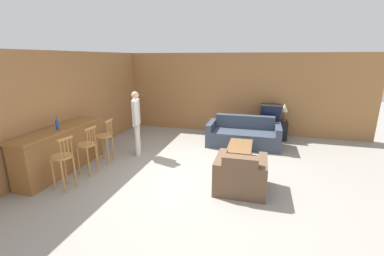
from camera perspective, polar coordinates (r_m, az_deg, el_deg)
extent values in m
plane|color=gray|center=(5.52, -0.56, -10.97)|extent=(24.00, 24.00, 0.00)
cube|color=#9E6B3D|center=(8.67, 6.10, 7.70)|extent=(9.40, 0.08, 2.60)
cube|color=#9E6B3D|center=(7.67, -20.94, 5.76)|extent=(0.08, 8.73, 2.60)
cube|color=brown|center=(6.34, -26.88, -4.55)|extent=(0.47, 2.22, 0.94)
cube|color=brown|center=(6.20, -27.43, -0.23)|extent=(0.55, 2.28, 0.05)
cylinder|color=#B77F42|center=(5.42, -26.96, -5.66)|extent=(0.44, 0.44, 0.04)
cylinder|color=#B77F42|center=(5.71, -26.32, -8.21)|extent=(0.04, 0.04, 0.64)
cylinder|color=#B77F42|center=(5.57, -28.44, -9.06)|extent=(0.04, 0.04, 0.64)
cylinder|color=#B77F42|center=(5.52, -24.62, -8.82)|extent=(0.04, 0.04, 0.64)
cylinder|color=#B77F42|center=(5.37, -26.77, -9.73)|extent=(0.04, 0.04, 0.64)
cylinder|color=#B77F42|center=(5.30, -25.21, -3.74)|extent=(0.02, 0.02, 0.34)
cylinder|color=#B77F42|center=(5.26, -25.83, -3.96)|extent=(0.02, 0.02, 0.34)
cylinder|color=#B77F42|center=(5.22, -26.47, -4.19)|extent=(0.02, 0.02, 0.34)
cylinder|color=#B77F42|center=(5.18, -27.11, -4.42)|extent=(0.02, 0.02, 0.34)
cube|color=#B77F42|center=(5.18, -26.39, -2.15)|extent=(0.10, 0.32, 0.04)
cylinder|color=#B77F42|center=(5.92, -22.49, -3.42)|extent=(0.40, 0.40, 0.04)
cylinder|color=#B77F42|center=(6.21, -22.29, -5.88)|extent=(0.04, 0.04, 0.64)
cylinder|color=#B77F42|center=(6.03, -23.92, -6.68)|extent=(0.04, 0.04, 0.64)
cylinder|color=#B77F42|center=(6.04, -20.41, -6.26)|extent=(0.04, 0.04, 0.64)
cylinder|color=#B77F42|center=(5.86, -22.03, -7.10)|extent=(0.04, 0.04, 0.64)
cylinder|color=#B77F42|center=(5.85, -20.80, -1.55)|extent=(0.02, 0.02, 0.34)
cylinder|color=#B77F42|center=(5.79, -21.26, -1.75)|extent=(0.02, 0.02, 0.34)
cylinder|color=#B77F42|center=(5.74, -21.74, -1.96)|extent=(0.02, 0.02, 0.34)
cylinder|color=#B77F42|center=(5.69, -22.23, -2.16)|extent=(0.02, 0.02, 0.34)
cube|color=#B77F42|center=(5.72, -21.68, -0.08)|extent=(0.06, 0.32, 0.04)
cylinder|color=#B77F42|center=(6.43, -18.99, -1.64)|extent=(0.41, 0.41, 0.04)
cylinder|color=#B77F42|center=(6.70, -19.21, -4.03)|extent=(0.04, 0.04, 0.64)
cylinder|color=#B77F42|center=(6.49, -20.29, -4.77)|extent=(0.04, 0.04, 0.64)
cylinder|color=#B77F42|center=(6.58, -17.20, -4.21)|extent=(0.04, 0.04, 0.64)
cylinder|color=#B77F42|center=(6.37, -18.24, -4.97)|extent=(0.04, 0.04, 0.64)
cylinder|color=#B77F42|center=(6.40, -17.42, 0.17)|extent=(0.02, 0.02, 0.34)
cylinder|color=#B77F42|center=(6.34, -17.72, -0.01)|extent=(0.02, 0.02, 0.34)
cylinder|color=#B77F42|center=(6.27, -18.03, -0.18)|extent=(0.02, 0.02, 0.34)
cylinder|color=#B77F42|center=(6.21, -18.34, -0.37)|extent=(0.02, 0.02, 0.34)
cube|color=#B77F42|center=(6.26, -18.01, 1.54)|extent=(0.07, 0.32, 0.04)
cube|color=#384251|center=(7.49, 11.29, -2.24)|extent=(1.70, 0.96, 0.44)
cube|color=#384251|center=(7.73, 11.64, 1.43)|extent=(1.70, 0.22, 0.38)
cube|color=#384251|center=(7.56, 4.28, -0.98)|extent=(0.16, 0.96, 0.64)
cube|color=#384251|center=(7.47, 18.47, -1.98)|extent=(0.16, 0.96, 0.64)
cube|color=brown|center=(5.08, 10.71, -10.93)|extent=(0.62, 0.91, 0.44)
cube|color=brown|center=(4.60, 10.61, -8.37)|extent=(0.62, 0.22, 0.36)
cube|color=brown|center=(5.04, 15.29, -10.25)|extent=(0.16, 0.91, 0.63)
cube|color=brown|center=(5.08, 6.30, -9.55)|extent=(0.16, 0.91, 0.63)
cube|color=brown|center=(6.30, 10.62, -3.95)|extent=(0.56, 1.09, 0.04)
cube|color=brown|center=(5.92, 7.79, -7.22)|extent=(0.06, 0.06, 0.37)
cube|color=brown|center=(5.89, 12.45, -7.58)|extent=(0.06, 0.06, 0.37)
cube|color=brown|center=(6.86, 8.89, -4.05)|extent=(0.06, 0.06, 0.37)
cube|color=brown|center=(6.83, 12.89, -4.35)|extent=(0.06, 0.06, 0.37)
cube|color=black|center=(8.37, 16.75, -0.26)|extent=(1.05, 0.55, 0.57)
cube|color=black|center=(8.25, 17.03, 3.29)|extent=(0.61, 0.51, 0.50)
cube|color=black|center=(8.00, 17.08, 2.91)|extent=(0.54, 0.01, 0.43)
cylinder|color=#234293|center=(6.06, -27.74, 0.52)|extent=(0.07, 0.07, 0.18)
cone|color=#234293|center=(6.03, -27.89, 1.70)|extent=(0.06, 0.06, 0.08)
cylinder|color=black|center=(6.02, -27.95, 2.13)|extent=(0.02, 0.02, 0.02)
cylinder|color=brown|center=(8.33, 19.62, 1.51)|extent=(0.16, 0.16, 0.02)
cylinder|color=brown|center=(8.30, 19.71, 2.52)|extent=(0.03, 0.03, 0.28)
cone|color=beige|center=(8.25, 19.88, 4.30)|extent=(0.22, 0.22, 0.25)
cylinder|color=silver|center=(6.82, -11.93, -2.42)|extent=(0.12, 0.12, 0.81)
cylinder|color=silver|center=(6.69, -12.04, -2.77)|extent=(0.12, 0.12, 0.81)
cube|color=beige|center=(6.57, -12.33, 3.42)|extent=(0.29, 0.42, 0.64)
cylinder|color=beige|center=(6.77, -12.15, 4.00)|extent=(0.08, 0.08, 0.59)
cylinder|color=beige|center=(6.35, -12.55, 3.24)|extent=(0.08, 0.08, 0.59)
sphere|color=tan|center=(6.50, -12.55, 7.13)|extent=(0.18, 0.18, 0.18)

